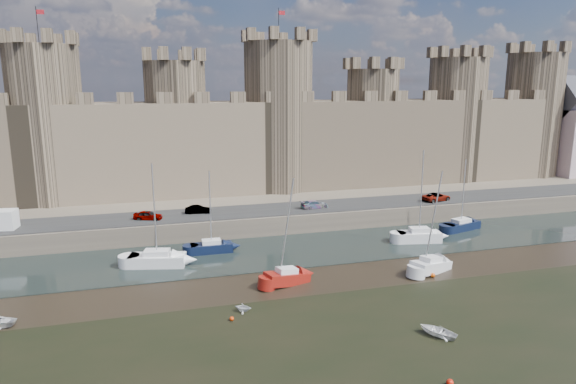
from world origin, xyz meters
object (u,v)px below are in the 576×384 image
(car_3, at_px, (436,197))
(car_0, at_px, (148,215))
(car_2, at_px, (315,204))
(sailboat_0, at_px, (157,259))
(sailboat_2, at_px, (419,235))
(sailboat_3, at_px, (461,225))
(car_1, at_px, (198,210))
(sailboat_1, at_px, (211,246))
(sailboat_5, at_px, (431,265))
(sailboat_4, at_px, (287,276))

(car_3, bearing_deg, car_0, 74.99)
(car_2, relative_size, sailboat_0, 0.35)
(sailboat_2, xyz_separation_m, sailboat_3, (8.15, 3.22, -0.14))
(car_1, distance_m, sailboat_1, 9.21)
(sailboat_5, bearing_deg, sailboat_3, 22.27)
(car_0, xyz_separation_m, sailboat_3, (40.46, -7.10, -2.35))
(sailboat_0, xyz_separation_m, sailboat_2, (31.57, 0.06, 0.03))
(car_1, bearing_deg, sailboat_1, -168.66)
(car_3, bearing_deg, sailboat_0, 89.65)
(car_1, relative_size, car_3, 0.76)
(car_3, bearing_deg, sailboat_2, 125.68)
(sailboat_0, relative_size, sailboat_4, 1.05)
(car_3, xyz_separation_m, sailboat_4, (-27.59, -18.27, -2.35))
(sailboat_3, bearing_deg, car_0, 154.17)
(sailboat_3, xyz_separation_m, sailboat_5, (-12.09, -12.62, 0.02))
(car_3, height_order, sailboat_5, sailboat_5)
(sailboat_2, relative_size, sailboat_5, 1.06)
(car_0, distance_m, sailboat_2, 33.99)
(car_0, height_order, car_1, car_0)
(sailboat_1, bearing_deg, car_3, 12.49)
(sailboat_1, relative_size, sailboat_3, 1.01)
(car_2, bearing_deg, sailboat_3, -118.99)
(sailboat_3, bearing_deg, sailboat_1, 164.75)
(sailboat_2, bearing_deg, sailboat_1, -176.03)
(car_1, xyz_separation_m, sailboat_1, (0.56, -8.90, -2.29))
(sailboat_1, distance_m, sailboat_2, 25.51)
(car_3, xyz_separation_m, sailboat_5, (-12.16, -19.16, -2.36))
(sailboat_4, height_order, sailboat_5, sailboat_5)
(sailboat_0, distance_m, sailboat_3, 39.85)
(car_0, distance_m, sailboat_0, 10.65)
(car_0, bearing_deg, car_3, -71.36)
(sailboat_4, relative_size, sailboat_5, 0.99)
(car_0, distance_m, sailboat_4, 22.97)
(car_1, distance_m, sailboat_2, 28.53)
(car_2, distance_m, sailboat_5, 20.89)
(car_0, height_order, sailboat_4, sailboat_4)
(car_2, xyz_separation_m, sailboat_0, (-21.35, -10.46, -2.21))
(car_2, height_order, sailboat_0, sailboat_0)
(car_0, relative_size, sailboat_0, 0.32)
(car_0, xyz_separation_m, car_1, (6.40, 1.43, -0.05))
(sailboat_1, xyz_separation_m, sailboat_4, (5.98, -11.36, 0.00))
(car_1, xyz_separation_m, sailboat_3, (34.06, -8.53, -2.31))
(car_0, bearing_deg, car_2, -70.37)
(car_1, relative_size, sailboat_4, 0.32)
(car_0, xyz_separation_m, sailboat_2, (32.31, -10.32, -2.22))
(car_2, bearing_deg, sailboat_2, -143.15)
(sailboat_3, height_order, sailboat_5, sailboat_5)
(car_0, xyz_separation_m, sailboat_5, (28.36, -19.72, -2.34))
(sailboat_1, relative_size, sailboat_5, 0.89)
(sailboat_5, bearing_deg, car_0, 121.23)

